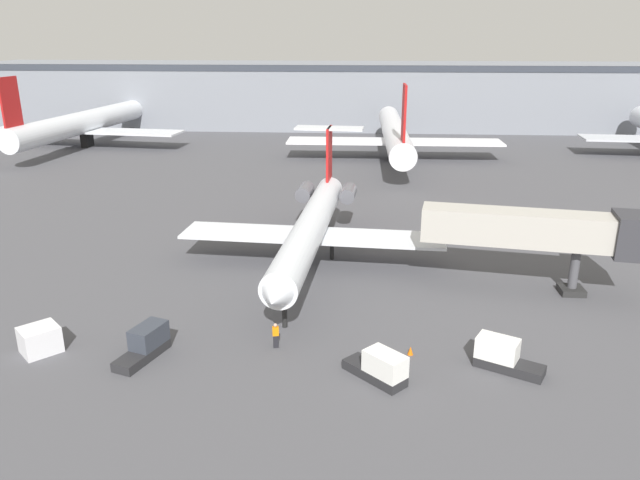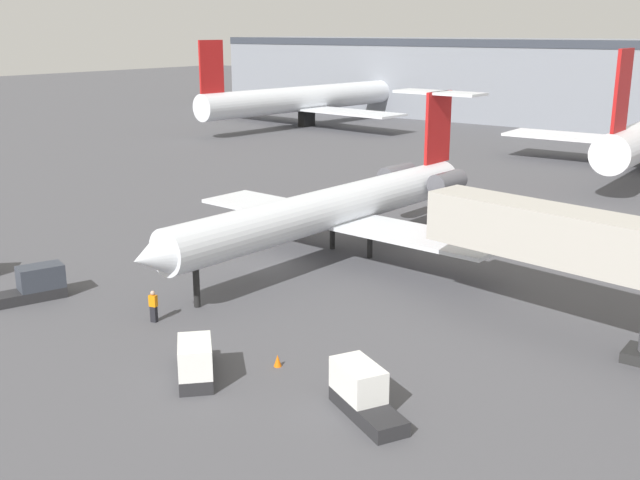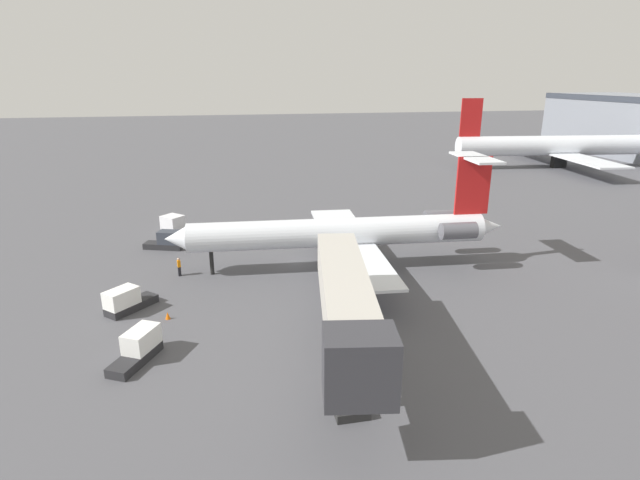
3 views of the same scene
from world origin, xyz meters
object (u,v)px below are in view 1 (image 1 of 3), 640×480
(parked_airliner_west_mid, at_px, (394,134))
(ground_crew_marshaller, at_px, (276,335))
(baggage_tug_lead, at_px, (380,368))
(regional_jet, at_px, (312,224))
(jet_bridge, at_px, (545,231))
(cargo_container_uld, at_px, (40,340))
(baggage_tug_spare, at_px, (146,344))
(baggage_tug_trailing, at_px, (503,356))
(traffic_cone_near, at_px, (410,351))
(parked_airliner_west_end, at_px, (84,123))

(parked_airliner_west_mid, bearing_deg, ground_crew_marshaller, -99.61)
(ground_crew_marshaller, xyz_separation_m, baggage_tug_lead, (6.55, -3.49, -0.02))
(regional_jet, bearing_deg, jet_bridge, -15.24)
(cargo_container_uld, bearing_deg, baggage_tug_lead, -5.21)
(baggage_tug_spare, xyz_separation_m, cargo_container_uld, (-6.81, 0.05, 0.01))
(regional_jet, bearing_deg, ground_crew_marshaller, -94.27)
(ground_crew_marshaller, bearing_deg, jet_bridge, 28.29)
(cargo_container_uld, bearing_deg, baggage_tug_trailing, -0.18)
(baggage_tug_lead, distance_m, cargo_container_uld, 21.34)
(regional_jet, relative_size, baggage_tug_trailing, 7.42)
(jet_bridge, bearing_deg, baggage_tug_trailing, -114.09)
(baggage_tug_lead, distance_m, baggage_tug_trailing, 7.56)
(jet_bridge, distance_m, cargo_container_uld, 36.20)
(jet_bridge, bearing_deg, baggage_tug_lead, -132.50)
(ground_crew_marshaller, relative_size, cargo_container_uld, 0.57)
(jet_bridge, relative_size, parked_airliner_west_mid, 0.41)
(regional_jet, distance_m, baggage_tug_lead, 19.73)
(jet_bridge, relative_size, baggage_tug_spare, 3.92)
(cargo_container_uld, relative_size, traffic_cone_near, 5.35)
(regional_jet, distance_m, parked_airliner_west_end, 69.56)
(jet_bridge, height_order, baggage_tug_lead, jet_bridge)
(jet_bridge, distance_m, ground_crew_marshaller, 22.22)
(regional_jet, distance_m, baggage_tug_spare, 19.35)
(baggage_tug_trailing, bearing_deg, jet_bridge, 65.91)
(regional_jet, height_order, baggage_tug_spare, regional_jet)
(baggage_tug_spare, xyz_separation_m, traffic_cone_near, (16.42, 1.24, -0.56))
(jet_bridge, height_order, cargo_container_uld, jet_bridge)
(cargo_container_uld, bearing_deg, traffic_cone_near, 2.93)
(parked_airliner_west_mid, bearing_deg, parked_airliner_west_end, 171.86)
(ground_crew_marshaller, distance_m, parked_airliner_west_end, 81.42)
(traffic_cone_near, distance_m, parked_airliner_west_mid, 61.99)
(baggage_tug_spare, relative_size, parked_airliner_west_mid, 0.11)
(jet_bridge, relative_size, parked_airliner_west_end, 0.40)
(ground_crew_marshaller, bearing_deg, baggage_tug_trailing, -6.74)
(cargo_container_uld, distance_m, traffic_cone_near, 23.27)
(ground_crew_marshaller, bearing_deg, cargo_container_uld, -173.98)
(parked_airliner_west_end, xyz_separation_m, parked_airliner_west_mid, (53.33, -7.63, -0.08))
(baggage_tug_spare, xyz_separation_m, parked_airliner_west_mid, (18.30, 63.08, 3.26))
(jet_bridge, xyz_separation_m, baggage_tug_trailing, (-5.36, -12.00, -4.07))
(regional_jet, xyz_separation_m, jet_bridge, (18.10, -4.93, 1.35))
(baggage_tug_trailing, relative_size, traffic_cone_near, 7.62)
(jet_bridge, bearing_deg, parked_airliner_west_end, 136.62)
(traffic_cone_near, relative_size, parked_airliner_west_mid, 0.01)
(baggage_tug_lead, relative_size, cargo_container_uld, 1.31)
(baggage_tug_lead, xyz_separation_m, baggage_tug_spare, (-14.45, 1.88, 0.00))
(baggage_tug_lead, relative_size, traffic_cone_near, 7.01)
(baggage_tug_lead, relative_size, baggage_tug_spare, 0.91)
(baggage_tug_lead, height_order, parked_airliner_west_end, parked_airliner_west_end)
(baggage_tug_lead, distance_m, parked_airliner_west_mid, 65.16)
(baggage_tug_spare, height_order, cargo_container_uld, baggage_tug_spare)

